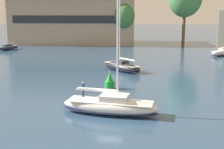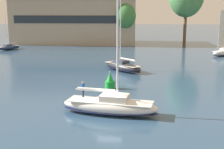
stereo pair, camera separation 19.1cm
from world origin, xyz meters
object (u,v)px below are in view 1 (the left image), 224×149
at_px(sailboat_main, 110,105).
at_px(sailboat_moored_outer_mooring, 8,47).
at_px(sailboat_moored_mid_channel, 223,51).
at_px(channel_buoy, 110,82).
at_px(tree_shore_right, 124,16).
at_px(sailboat_moored_near_marina, 122,66).

relative_size(sailboat_main, sailboat_moored_outer_mooring, 1.48).
distance_m(sailboat_moored_mid_channel, sailboat_moored_outer_mooring, 53.60).
xyz_separation_m(sailboat_moored_mid_channel, sailboat_moored_outer_mooring, (-53.19, 6.61, -0.29)).
height_order(sailboat_moored_mid_channel, channel_buoy, sailboat_moored_mid_channel).
xyz_separation_m(sailboat_main, sailboat_moored_mid_channel, (22.73, 42.52, -0.01)).
bearing_deg(sailboat_moored_outer_mooring, tree_shore_right, 20.55).
distance_m(tree_shore_right, sailboat_main, 60.87).
distance_m(sailboat_moored_near_marina, sailboat_moored_outer_mooring, 40.70).
distance_m(sailboat_moored_mid_channel, channel_buoy, 40.03).
bearing_deg(sailboat_moored_near_marina, channel_buoy, -95.54).
xyz_separation_m(tree_shore_right, channel_buoy, (-0.43, -50.23, -7.54)).
distance_m(sailboat_moored_outer_mooring, channel_buoy, 48.95).
relative_size(sailboat_moored_near_marina, sailboat_moored_outer_mooring, 1.31).
bearing_deg(tree_shore_right, sailboat_moored_near_marina, -88.84).
height_order(tree_shore_right, sailboat_moored_mid_channel, tree_shore_right).
relative_size(tree_shore_right, channel_buoy, 5.18).
relative_size(sailboat_main, sailboat_moored_mid_channel, 1.21).
bearing_deg(sailboat_moored_mid_channel, channel_buoy, -126.06).
xyz_separation_m(sailboat_moored_near_marina, sailboat_moored_mid_channel, (22.36, 19.97, 0.10)).
bearing_deg(sailboat_moored_mid_channel, sailboat_moored_outer_mooring, 172.91).
height_order(sailboat_moored_near_marina, sailboat_moored_mid_channel, sailboat_moored_near_marina).
relative_size(tree_shore_right, sailboat_moored_mid_channel, 1.09).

